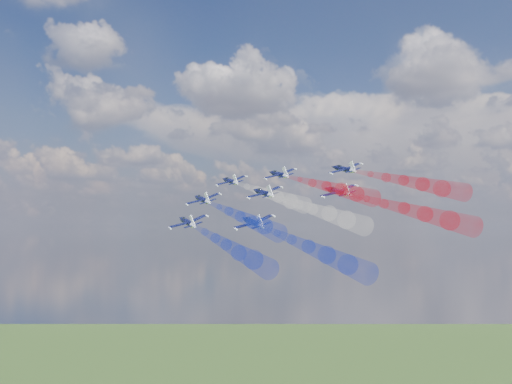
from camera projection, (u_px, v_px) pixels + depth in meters
The scene contains 16 objects.
jet_lead at pixel (230, 181), 172.86m from camera, with size 9.31×11.64×3.10m, color black, non-canonical shape.
trail_lead at pixel (268, 193), 151.38m from camera, with size 3.88×37.40×3.88m, color white, non-canonical shape.
jet_inner_left at pixel (203, 200), 155.42m from camera, with size 9.31×11.64×3.10m, color black, non-canonical shape.
trail_inner_left at pixel (240, 216), 133.94m from camera, with size 3.88×37.40×3.88m, color #172DC8, non-canonical shape.
jet_inner_right at pixel (279, 174), 163.87m from camera, with size 9.31×11.64×3.10m, color black, non-canonical shape.
trail_inner_right at pixel (326, 186), 142.39m from camera, with size 3.88×37.40×3.88m, color red, non-canonical shape.
jet_outer_left at pixel (188, 222), 140.68m from camera, with size 9.31×11.64×3.10m, color black, non-canonical shape.
trail_outer_left at pixel (227, 245), 119.20m from camera, with size 3.88×37.40×3.88m, color #172DC8, non-canonical shape.
jet_center_third at pixel (264, 193), 149.26m from camera, with size 9.31×11.64×3.10m, color black, non-canonical shape.
trail_center_third at pixel (313, 209), 127.78m from camera, with size 3.88×37.40×3.88m, color white, non-canonical shape.
jet_outer_right at pixel (344, 169), 156.98m from camera, with size 9.31×11.64×3.10m, color black, non-canonical shape.
trail_outer_right at pixel (404, 181), 135.51m from camera, with size 3.88×37.40×3.88m, color red, non-canonical shape.
jet_rear_left at pixel (253, 223), 132.48m from camera, with size 9.31×11.64×3.10m, color black, non-canonical shape.
trail_rear_left at pixel (308, 247), 111.00m from camera, with size 3.88×37.40×3.88m, color #172DC8, non-canonical shape.
jet_rear_right at pixel (338, 191), 141.31m from camera, with size 9.31×11.64×3.10m, color black, non-canonical shape.
trail_rear_right at pixel (404, 209), 119.83m from camera, with size 3.88×37.40×3.88m, color red, non-canonical shape.
Camera 1 is at (61.17, -157.52, 154.92)m, focal length 44.09 mm.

